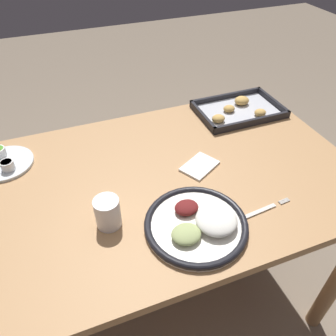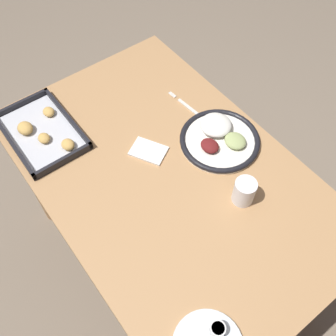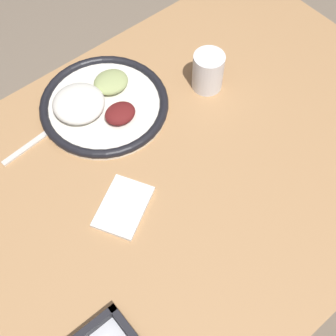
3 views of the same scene
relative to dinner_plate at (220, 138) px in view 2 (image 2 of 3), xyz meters
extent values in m
plane|color=#7A6B59|center=(0.00, 0.23, -0.79)|extent=(8.00, 8.00, 0.00)
cube|color=#AD7F51|center=(0.00, 0.23, -0.03)|extent=(1.23, 0.79, 0.03)
cylinder|color=#AD7F51|center=(-0.56, -0.11, -0.42)|extent=(0.06, 0.06, 0.74)
cylinder|color=#AD7F51|center=(0.57, -0.11, -0.42)|extent=(0.06, 0.06, 0.74)
cylinder|color=#AD7F51|center=(0.57, 0.57, -0.42)|extent=(0.06, 0.06, 0.74)
cylinder|color=white|center=(-0.01, 0.00, -0.01)|extent=(0.28, 0.28, 0.01)
torus|color=black|center=(-0.01, 0.00, 0.00)|extent=(0.28, 0.28, 0.02)
ellipsoid|color=silver|center=(0.04, -0.02, 0.02)|extent=(0.11, 0.11, 0.04)
ellipsoid|color=maroon|center=(-0.01, 0.06, 0.01)|extent=(0.07, 0.06, 0.03)
ellipsoid|color=#9EAD6B|center=(-0.05, -0.03, 0.01)|extent=(0.08, 0.07, 0.03)
cube|color=silver|center=(0.17, -0.01, -0.01)|extent=(0.15, 0.03, 0.00)
cylinder|color=silver|center=(0.28, -0.01, -0.01)|extent=(0.04, 0.01, 0.00)
cylinder|color=silver|center=(0.28, -0.01, -0.01)|extent=(0.04, 0.01, 0.00)
cylinder|color=silver|center=(0.28, 0.00, -0.01)|extent=(0.04, 0.01, 0.00)
cylinder|color=silver|center=(0.28, 0.00, -0.01)|extent=(0.04, 0.01, 0.00)
cylinder|color=silver|center=(-0.48, 0.43, 0.01)|extent=(0.04, 0.04, 0.03)
cylinder|color=#B22819|center=(-0.48, 0.43, 0.02)|extent=(0.03, 0.03, 0.01)
cube|color=black|center=(0.41, 0.49, -0.01)|extent=(0.34, 0.23, 0.01)
cube|color=silver|center=(0.41, 0.49, -0.01)|extent=(0.31, 0.21, 0.00)
cube|color=black|center=(0.41, 0.38, 0.00)|extent=(0.34, 0.01, 0.02)
cube|color=black|center=(0.41, 0.60, 0.00)|extent=(0.34, 0.01, 0.02)
cube|color=black|center=(0.25, 0.49, 0.00)|extent=(0.01, 0.23, 0.02)
cube|color=black|center=(0.57, 0.49, 0.00)|extent=(0.01, 0.23, 0.02)
ellipsoid|color=tan|center=(0.47, 0.42, 0.01)|extent=(0.05, 0.04, 0.03)
ellipsoid|color=tan|center=(0.45, 0.53, 0.01)|extent=(0.06, 0.05, 0.03)
ellipsoid|color=tan|center=(0.29, 0.44, 0.01)|extent=(0.05, 0.04, 0.03)
ellipsoid|color=tan|center=(0.37, 0.50, 0.01)|extent=(0.05, 0.04, 0.03)
cylinder|color=white|center=(-0.22, 0.10, 0.03)|extent=(0.07, 0.07, 0.09)
cube|color=white|center=(0.11, 0.23, -0.01)|extent=(0.15, 0.13, 0.01)
camera|label=1|loc=(-0.28, -0.51, 0.69)|focal=35.00mm
camera|label=2|loc=(-0.58, 0.67, 1.09)|focal=42.00mm
camera|label=3|loc=(0.31, 0.60, 0.80)|focal=50.00mm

